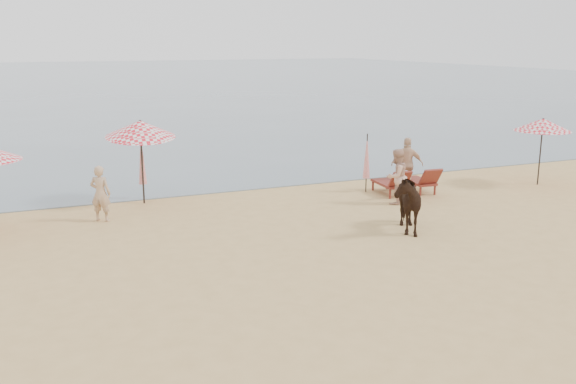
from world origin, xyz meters
The scene contains 11 objects.
ground centered at (0.00, 0.00, 0.00)m, with size 120.00×120.00×0.00m, color tan.
sea centered at (0.00, 80.00, 0.00)m, with size 160.00×140.00×0.06m, color #51606B.
lounger_cluster_right centered at (5.31, 7.46, 0.44)m, with size 1.89×1.82×0.63m.
umbrella_open_left_b centered at (-2.96, 9.62, 2.35)m, with size 2.13×2.17×2.71m.
umbrella_open_right centered at (10.39, 6.90, 2.12)m, with size 1.93×1.93×2.36m.
umbrella_closed_left centered at (-2.88, 10.11, 1.29)m, with size 0.25×0.25×2.09m.
umbrella_closed_right centered at (4.21, 8.25, 1.22)m, with size 0.24×0.24×1.98m.
cow centered at (2.91, 3.97, 0.81)m, with size 0.87×1.92×1.62m, color black.
beachgoer_left centered at (-4.43, 8.04, 0.80)m, with size 0.58×0.38×1.60m, color tan.
beachgoer_right_a centered at (4.28, 6.51, 0.86)m, with size 0.84×0.65×1.73m, color tan.
beachgoer_right_b centered at (5.59, 7.92, 0.91)m, with size 1.06×0.44×1.81m, color tan.
Camera 1 is at (-6.34, -10.10, 5.00)m, focal length 40.00 mm.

